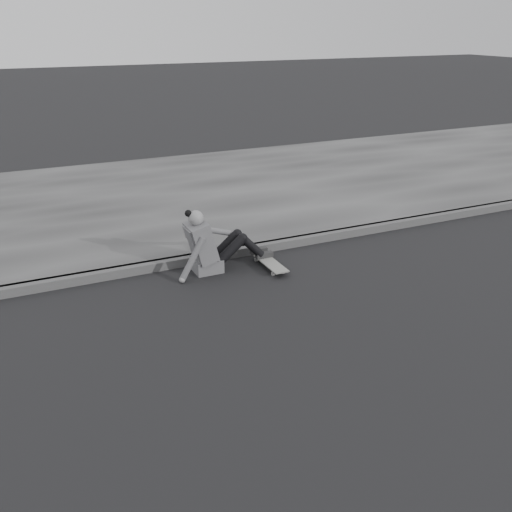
{
  "coord_description": "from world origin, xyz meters",
  "views": [
    {
      "loc": [
        -3.4,
        -4.31,
        3.1
      ],
      "look_at": [
        -0.77,
        1.36,
        0.5
      ],
      "focal_mm": 40.0,
      "sensor_mm": 36.0,
      "label": 1
    }
  ],
  "objects": [
    {
      "name": "seated_woman",
      "position": [
        -1.01,
        2.26,
        0.36
      ],
      "size": [
        1.38,
        0.46,
        0.88
      ],
      "color": "#565558",
      "rests_on": "ground"
    },
    {
      "name": "skateboard",
      "position": [
        -0.27,
        2.01,
        0.07
      ],
      "size": [
        0.2,
        0.78,
        0.09
      ],
      "color": "gray",
      "rests_on": "ground"
    },
    {
      "name": "curb",
      "position": [
        0.0,
        2.58,
        0.06
      ],
      "size": [
        24.0,
        0.16,
        0.12
      ],
      "primitive_type": "cube",
      "color": "#454545",
      "rests_on": "ground"
    },
    {
      "name": "ground",
      "position": [
        0.0,
        0.0,
        0.0
      ],
      "size": [
        80.0,
        80.0,
        0.0
      ],
      "primitive_type": "plane",
      "color": "black",
      "rests_on": "ground"
    },
    {
      "name": "sidewalk",
      "position": [
        0.0,
        5.6,
        0.06
      ],
      "size": [
        24.0,
        6.0,
        0.12
      ],
      "primitive_type": "cube",
      "color": "#3D3D3D",
      "rests_on": "ground"
    }
  ]
}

